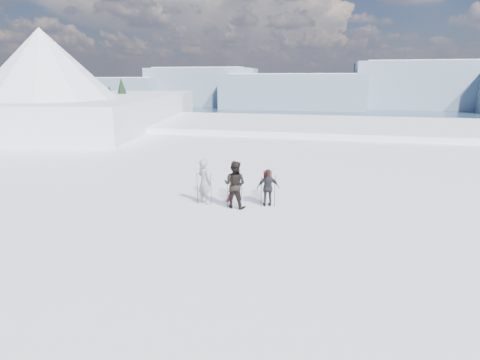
% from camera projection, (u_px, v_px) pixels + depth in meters
% --- Properties ---
extents(lake_basin, '(820.00, 820.00, 71.62)m').
position_uv_depth(lake_basin, '(309.00, 187.00, 40.79)').
color(lake_basin, white).
rests_on(lake_basin, ground).
extents(far_mountain_range, '(770.00, 110.00, 53.00)m').
position_uv_depth(far_mountain_range, '(355.00, 88.00, 433.23)').
color(far_mountain_range, slate).
rests_on(far_mountain_range, ground).
extents(near_ridge, '(31.37, 35.68, 25.62)m').
position_uv_depth(near_ridge, '(87.00, 150.00, 45.20)').
color(near_ridge, white).
rests_on(near_ridge, ground).
extents(skier_grey, '(0.81, 0.73, 1.86)m').
position_uv_depth(skier_grey, '(204.00, 182.00, 15.23)').
color(skier_grey, gray).
rests_on(skier_grey, ground).
extents(skier_dark, '(1.04, 0.87, 1.90)m').
position_uv_depth(skier_dark, '(235.00, 184.00, 14.75)').
color(skier_dark, black).
rests_on(skier_dark, ground).
extents(skier_pack, '(0.96, 0.60, 1.53)m').
position_uv_depth(skier_pack, '(268.00, 188.00, 14.96)').
color(skier_pack, black).
rests_on(skier_pack, ground).
extents(backpack, '(0.36, 0.26, 0.45)m').
position_uv_depth(backpack, '(268.00, 162.00, 14.94)').
color(backpack, red).
rests_on(backpack, skier_pack).
extents(ski_poles, '(3.17, 0.60, 1.32)m').
position_uv_depth(ski_poles, '(235.00, 191.00, 14.98)').
color(ski_poles, black).
rests_on(ski_poles, ground).
extents(skis_loose, '(0.36, 1.70, 0.03)m').
position_uv_depth(skis_loose, '(231.00, 196.00, 16.41)').
color(skis_loose, black).
rests_on(skis_loose, ground).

